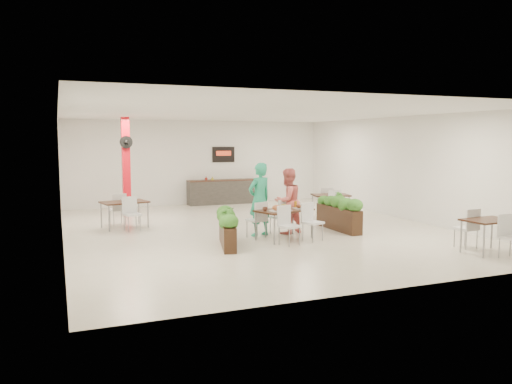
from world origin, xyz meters
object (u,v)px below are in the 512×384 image
Objects in this scene: planter_right at (338,212)px; diner_man at (260,199)px; planter_left at (227,225)px; side_table_c at (488,225)px; side_table_b at (331,198)px; side_table_a at (124,205)px; main_table at (284,214)px; diner_woman at (288,201)px; service_counter at (226,191)px; red_column at (126,166)px.

diner_man is at bearing 179.20° from planter_right.
diner_man is 1.09× the size of planter_left.
planter_right is 1.23× the size of side_table_c.
planter_right is 1.21× the size of side_table_b.
planter_left is at bearing 147.88° from side_table_c.
main_table is at bearing -54.66° from side_table_a.
diner_woman is at bearing 58.21° from main_table.
side_table_b is at bearing -66.78° from service_counter.
main_table is (3.14, -5.31, -1.01)m from red_column.
service_counter is 5.01m from side_table_b.
side_table_a is at bearing 154.98° from planter_right.
side_table_c is at bearing -54.14° from side_table_a.
planter_right is (1.09, -6.55, 0.01)m from service_counter.
diner_woman reaches higher than planter_right.
red_column reaches higher than side_table_a.
service_counter is at bearing -112.62° from diner_woman.
side_table_a reaches higher than planter_left.
side_table_c reaches higher than planter_left.
planter_left is at bearing 6.50° from diner_woman.
side_table_a is at bearing -137.28° from service_counter.
red_column is at bearing 120.63° from main_table.
red_column reaches higher than diner_woman.
side_table_a and side_table_c have the same top height.
main_table is 0.95× the size of planter_right.
main_table is 3.82m from side_table_b.
side_table_b is (4.41, 2.85, 0.13)m from planter_left.
planter_right reaches higher than planter_left.
diner_woman reaches higher than planter_left.
planter_left is 1.04× the size of side_table_a.
main_table is at bearing 9.93° from planter_left.
side_table_a is (-3.90, 2.50, -0.23)m from diner_woman.
service_counter is 10.56m from side_table_c.
diner_woman is at bearing 161.32° from diner_man.
planter_left is 1.04× the size of side_table_b.
side_table_c is at bearing -75.52° from service_counter.
main_table is (-0.86, -7.17, 0.14)m from service_counter.
service_counter is 6.54m from diner_woman.
service_counter is at bearing 83.19° from main_table.
main_table is 1.11× the size of planter_left.
side_table_a is 1.00× the size of side_table_b.
service_counter is 6.64m from planter_right.
main_table and side_table_c have the same top height.
main_table is at bearing -96.81° from service_counter.
planter_left is at bearing -170.07° from main_table.
planter_left is 5.79m from side_table_c.
diner_man is 0.94× the size of planter_right.
planter_left is (-1.99, -0.93, -0.37)m from diner_woman.
diner_woman is 4.64m from side_table_a.
planter_right reaches higher than side_table_b.
service_counter is 1.56× the size of main_table.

